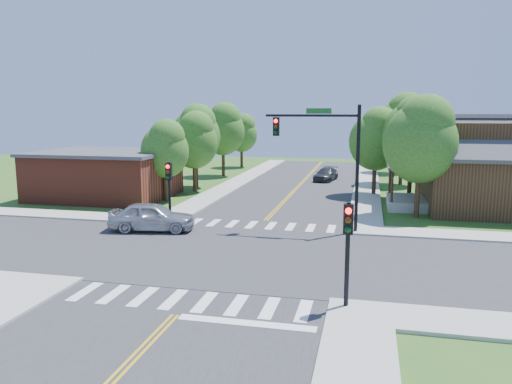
% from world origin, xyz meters
% --- Properties ---
extents(ground, '(100.00, 100.00, 0.00)m').
position_xyz_m(ground, '(0.00, 0.00, 0.00)').
color(ground, '#2F581B').
rests_on(ground, ground).
extents(road_ns, '(10.00, 90.00, 0.04)m').
position_xyz_m(road_ns, '(0.00, 0.00, 0.02)').
color(road_ns, '#2D2D30').
rests_on(road_ns, ground).
extents(road_ew, '(90.00, 10.00, 0.04)m').
position_xyz_m(road_ew, '(0.00, 0.00, 0.03)').
color(road_ew, '#2D2D30').
rests_on(road_ew, ground).
extents(intersection_patch, '(10.20, 10.20, 0.06)m').
position_xyz_m(intersection_patch, '(0.00, 0.00, 0.00)').
color(intersection_patch, '#2D2D30').
rests_on(intersection_patch, ground).
extents(sidewalk_ne, '(40.00, 40.00, 0.14)m').
position_xyz_m(sidewalk_ne, '(15.82, 15.82, 0.07)').
color(sidewalk_ne, '#9E9B93').
rests_on(sidewalk_ne, ground).
extents(sidewalk_nw, '(40.00, 40.00, 0.14)m').
position_xyz_m(sidewalk_nw, '(-15.82, 15.82, 0.07)').
color(sidewalk_nw, '#9E9B93').
rests_on(sidewalk_nw, ground).
extents(crosswalk_north, '(8.85, 2.00, 0.01)m').
position_xyz_m(crosswalk_north, '(0.00, 6.20, 0.05)').
color(crosswalk_north, white).
rests_on(crosswalk_north, ground).
extents(crosswalk_south, '(8.85, 2.00, 0.01)m').
position_xyz_m(crosswalk_south, '(0.00, -6.20, 0.05)').
color(crosswalk_south, white).
rests_on(crosswalk_south, ground).
extents(centerline, '(0.30, 90.00, 0.01)m').
position_xyz_m(centerline, '(0.00, 0.00, 0.05)').
color(centerline, gold).
rests_on(centerline, ground).
extents(stop_bar, '(4.60, 0.45, 0.09)m').
position_xyz_m(stop_bar, '(2.50, -7.60, 0.00)').
color(stop_bar, white).
rests_on(stop_bar, ground).
extents(signal_mast_ne, '(5.30, 0.42, 7.20)m').
position_xyz_m(signal_mast_ne, '(3.91, 5.59, 4.85)').
color(signal_mast_ne, black).
rests_on(signal_mast_ne, ground).
extents(signal_pole_se, '(0.34, 0.42, 3.80)m').
position_xyz_m(signal_pole_se, '(5.60, -5.62, 2.66)').
color(signal_pole_se, black).
rests_on(signal_pole_se, ground).
extents(signal_pole_nw, '(0.34, 0.42, 3.80)m').
position_xyz_m(signal_pole_nw, '(-5.60, 5.58, 2.66)').
color(signal_pole_nw, black).
rests_on(signal_pole_nw, ground).
extents(house_ne, '(13.05, 8.80, 7.11)m').
position_xyz_m(house_ne, '(15.11, 14.23, 3.33)').
color(house_ne, '#341C12').
rests_on(house_ne, ground).
extents(building_nw, '(10.40, 8.40, 3.73)m').
position_xyz_m(building_nw, '(-14.20, 13.20, 1.88)').
color(building_nw, brown).
rests_on(building_nw, ground).
extents(tree_e_a, '(4.66, 4.43, 7.92)m').
position_xyz_m(tree_e_a, '(9.42, 10.82, 5.19)').
color(tree_e_a, '#382314').
rests_on(tree_e_a, ground).
extents(tree_e_b, '(4.75, 4.51, 8.07)m').
position_xyz_m(tree_e_b, '(9.44, 17.60, 5.29)').
color(tree_e_b, '#382314').
rests_on(tree_e_b, ground).
extents(tree_e_c, '(5.03, 4.78, 8.55)m').
position_xyz_m(tree_e_c, '(9.21, 25.58, 5.60)').
color(tree_e_c, '#382314').
rests_on(tree_e_c, ground).
extents(tree_e_d, '(4.29, 4.07, 7.29)m').
position_xyz_m(tree_e_d, '(9.10, 34.72, 4.77)').
color(tree_e_d, '#382314').
rests_on(tree_e_d, ground).
extents(tree_w_a, '(3.69, 3.50, 6.27)m').
position_xyz_m(tree_w_a, '(-8.90, 12.90, 4.10)').
color(tree_w_a, '#382314').
rests_on(tree_w_a, ground).
extents(tree_w_b, '(4.41, 4.19, 7.49)m').
position_xyz_m(tree_w_b, '(-8.91, 19.92, 4.91)').
color(tree_w_b, '#382314').
rests_on(tree_w_b, ground).
extents(tree_w_c, '(4.55, 4.33, 7.74)m').
position_xyz_m(tree_w_c, '(-8.81, 28.13, 5.07)').
color(tree_w_c, '#382314').
rests_on(tree_w_c, ground).
extents(tree_w_d, '(3.85, 3.66, 6.55)m').
position_xyz_m(tree_w_d, '(-9.00, 36.63, 4.29)').
color(tree_w_d, '#382314').
rests_on(tree_w_d, ground).
extents(tree_house, '(4.25, 4.04, 7.23)m').
position_xyz_m(tree_house, '(6.75, 18.92, 4.73)').
color(tree_house, '#382314').
rests_on(tree_house, ground).
extents(tree_bldg, '(4.05, 3.85, 6.88)m').
position_xyz_m(tree_bldg, '(-8.27, 17.68, 4.51)').
color(tree_bldg, '#382314').
rests_on(tree_bldg, ground).
extents(car_silver, '(3.49, 5.48, 1.66)m').
position_xyz_m(car_silver, '(-5.83, 3.50, 0.83)').
color(car_silver, '#B4B6BB').
rests_on(car_silver, ground).
extents(car_dgrey, '(3.17, 4.83, 1.23)m').
position_xyz_m(car_dgrey, '(2.11, 26.65, 0.61)').
color(car_dgrey, '#313437').
rests_on(car_dgrey, ground).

